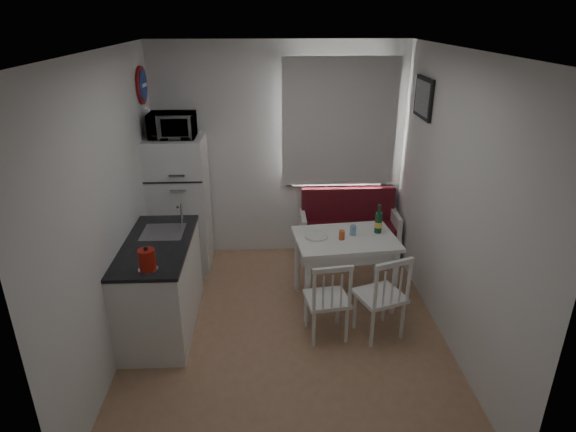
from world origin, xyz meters
The scene contains 22 objects.
floor centered at (0.00, 0.00, 0.00)m, with size 3.00×3.50×0.02m, color #A27756.
ceiling centered at (0.00, 0.00, 2.60)m, with size 3.00×3.50×0.02m, color white.
wall_back centered at (0.00, 1.75, 1.30)m, with size 3.00×0.02×2.60m, color white.
wall_front centered at (0.00, -1.75, 1.30)m, with size 3.00×0.02×2.60m, color white.
wall_left centered at (-1.50, 0.00, 1.30)m, with size 0.02×3.50×2.60m, color white.
wall_right centered at (1.50, 0.00, 1.30)m, with size 0.02×3.50×2.60m, color white.
window centered at (0.70, 1.72, 1.62)m, with size 1.22×0.06×1.47m, color white.
curtain centered at (0.70, 1.65, 1.68)m, with size 1.35×0.02×1.50m, color silver.
kitchen_counter centered at (-1.20, 0.16, 0.46)m, with size 0.62×1.32×1.16m.
wall_sign centered at (-1.47, 1.45, 2.15)m, with size 0.40×0.40×0.03m, color navy.
picture_frame centered at (1.48, 1.10, 2.05)m, with size 0.04×0.52×0.42m, color black.
bench centered at (0.85, 1.51, 0.29)m, with size 1.22×0.47×0.87m.
dining_table centered at (0.63, 0.49, 0.68)m, with size 1.08×0.81×0.76m.
chair_left centered at (0.38, -0.17, 0.51)m, with size 0.44×0.42×0.44m.
chair_right centered at (0.88, -0.17, 0.54)m, with size 0.52×0.51×0.47m.
fridge centered at (-1.18, 1.40, 0.80)m, with size 0.64×0.64×1.60m, color white.
microwave centered at (-1.18, 1.35, 1.74)m, with size 0.49×0.33×0.27m, color white.
kettle centered at (-1.15, -0.38, 1.01)m, with size 0.16×0.16×0.22m, color #A2180D.
wine_bottle centered at (0.98, 0.59, 0.92)m, with size 0.08×0.08×0.31m, color #164525, non-canonical shape.
drinking_glass_orange centered at (0.58, 0.44, 0.81)m, with size 0.06×0.06×0.10m, color #CC5B22.
drinking_glass_blue centered at (0.71, 0.54, 0.81)m, with size 0.06×0.06×0.10m, color #78A3CC.
plate centered at (0.33, 0.51, 0.77)m, with size 0.24×0.24×0.02m, color white.
Camera 1 is at (-0.16, -3.90, 2.87)m, focal length 30.00 mm.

